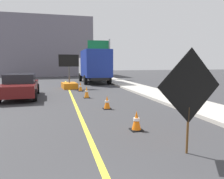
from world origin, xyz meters
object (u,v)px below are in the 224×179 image
object	(u,v)px
highway_guide_sign	(103,52)
traffic_cone_mid_lane	(107,102)
pickup_car	(20,86)
traffic_cone_far_lane	(87,92)
box_truck	(94,65)
traffic_cone_near_sign	(136,121)
roadwork_sign	(190,88)
traffic_cone_curbside	(80,87)
arrow_board_trailer	(69,82)

from	to	relation	value
highway_guide_sign	traffic_cone_mid_lane	bearing A→B (deg)	-101.31
pickup_car	traffic_cone_far_lane	xyz separation A→B (m)	(3.75, -1.06, -0.35)
box_truck	traffic_cone_near_sign	xyz separation A→B (m)	(-1.39, -16.05, -1.50)
roadwork_sign	traffic_cone_curbside	xyz separation A→B (m)	(-1.21, 11.38, -1.14)
pickup_car	highway_guide_sign	xyz separation A→B (m)	(7.66, 12.85, 2.73)
traffic_cone_far_lane	traffic_cone_curbside	bearing A→B (deg)	90.75
box_truck	traffic_cone_near_sign	bearing A→B (deg)	-94.95
pickup_car	traffic_cone_far_lane	distance (m)	3.91
traffic_cone_far_lane	box_truck	bearing A→B (deg)	77.99
box_truck	traffic_cone_near_sign	size ratio (longest dim) A/B	11.16
highway_guide_sign	arrow_board_trailer	bearing A→B (deg)	-117.85
box_truck	pickup_car	world-z (taller)	box_truck
traffic_cone_mid_lane	arrow_board_trailer	bearing A→B (deg)	98.18
traffic_cone_mid_lane	box_truck	bearing A→B (deg)	83.05
traffic_cone_near_sign	traffic_cone_mid_lane	bearing A→B (deg)	93.30
traffic_cone_far_lane	pickup_car	bearing A→B (deg)	164.29
traffic_cone_far_lane	traffic_cone_near_sign	bearing A→B (deg)	-84.15
box_truck	pickup_car	size ratio (longest dim) A/B	1.40
arrow_board_trailer	traffic_cone_curbside	distance (m)	2.12
roadwork_sign	highway_guide_sign	xyz separation A→B (m)	(2.74, 22.16, 1.95)
traffic_cone_near_sign	traffic_cone_curbside	distance (m)	9.57
traffic_cone_far_lane	traffic_cone_curbside	size ratio (longest dim) A/B	1.04
traffic_cone_far_lane	roadwork_sign	bearing A→B (deg)	-81.97
traffic_cone_near_sign	pickup_car	bearing A→B (deg)	120.52
traffic_cone_near_sign	traffic_cone_mid_lane	world-z (taller)	traffic_cone_mid_lane
roadwork_sign	traffic_cone_mid_lane	distance (m)	5.18
roadwork_sign	traffic_cone_mid_lane	world-z (taller)	roadwork_sign
box_truck	highway_guide_sign	xyz separation A→B (m)	(1.86, 4.28, 1.63)
roadwork_sign	pickup_car	world-z (taller)	roadwork_sign
pickup_car	traffic_cone_curbside	xyz separation A→B (m)	(3.71, 2.07, -0.37)
highway_guide_sign	traffic_cone_far_lane	world-z (taller)	highway_guide_sign
roadwork_sign	traffic_cone_far_lane	size ratio (longest dim) A/B	3.32
traffic_cone_mid_lane	traffic_cone_curbside	world-z (taller)	traffic_cone_curbside
pickup_car	traffic_cone_mid_lane	distance (m)	6.05
traffic_cone_curbside	arrow_board_trailer	bearing A→B (deg)	108.94
roadwork_sign	highway_guide_sign	bearing A→B (deg)	82.95
traffic_cone_mid_lane	pickup_car	bearing A→B (deg)	134.42
traffic_cone_mid_lane	traffic_cone_curbside	xyz separation A→B (m)	(-0.52, 6.38, 0.04)
arrow_board_trailer	pickup_car	world-z (taller)	arrow_board_trailer
roadwork_sign	box_truck	distance (m)	17.91
roadwork_sign	traffic_cone_near_sign	world-z (taller)	roadwork_sign
arrow_board_trailer	traffic_cone_curbside	world-z (taller)	arrow_board_trailer
traffic_cone_curbside	highway_guide_sign	bearing A→B (deg)	69.88
highway_guide_sign	traffic_cone_curbside	size ratio (longest dim) A/B	7.42
roadwork_sign	traffic_cone_curbside	distance (m)	11.50
box_truck	pickup_car	xyz separation A→B (m)	(-5.80, -8.57, -1.10)
arrow_board_trailer	pickup_car	size ratio (longest dim) A/B	0.57
traffic_cone_near_sign	roadwork_sign	bearing A→B (deg)	-74.55
pickup_car	traffic_cone_curbside	bearing A→B (deg)	29.12
arrow_board_trailer	box_truck	size ratio (longest dim) A/B	0.41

